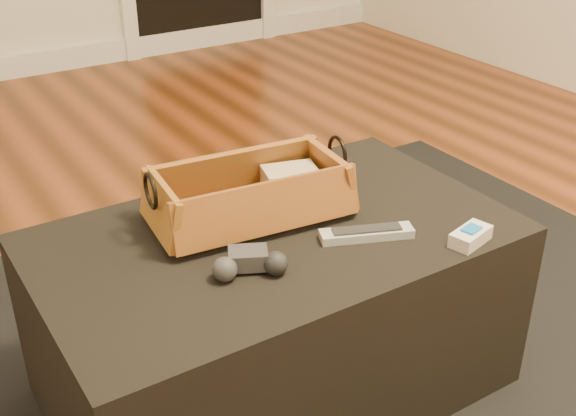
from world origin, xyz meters
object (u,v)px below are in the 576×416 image
tv_remote (244,212)px  cream_gadget (471,236)px  silver_remote (367,233)px  ottoman (276,312)px  game_controller (250,263)px  wicker_basket (250,197)px

tv_remote → cream_gadget: size_ratio=2.18×
tv_remote → silver_remote: size_ratio=1.15×
ottoman → game_controller: game_controller is taller
cream_gadget → game_controller: bearing=161.9°
ottoman → cream_gadget: (0.31, -0.25, 0.23)m
tv_remote → wicker_basket: size_ratio=0.50×
cream_gadget → silver_remote: bearing=141.8°
silver_remote → cream_gadget: size_ratio=1.89×
tv_remote → wicker_basket: wicker_basket is taller
tv_remote → silver_remote: (0.18, -0.19, -0.02)m
game_controller → silver_remote: bearing=-2.6°
ottoman → cream_gadget: bearing=-39.0°
silver_remote → cream_gadget: bearing=-38.2°
tv_remote → wicker_basket: (0.02, 0.01, 0.02)m
game_controller → cream_gadget: bearing=-18.1°
tv_remote → wicker_basket: 0.04m
game_controller → cream_gadget: 0.46m
wicker_basket → cream_gadget: (0.33, -0.34, -0.04)m
ottoman → silver_remote: size_ratio=5.05×
game_controller → silver_remote: (0.27, -0.01, -0.01)m
tv_remote → cream_gadget: bearing=-42.6°
ottoman → cream_gadget: size_ratio=9.55×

